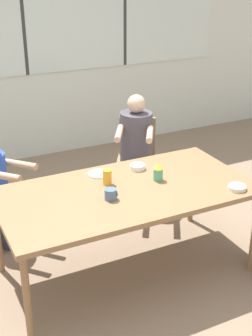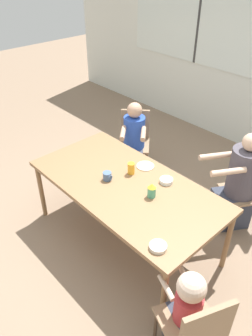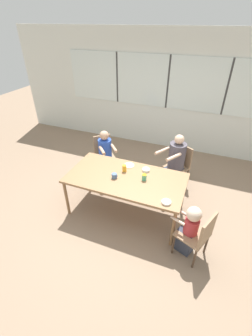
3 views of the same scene
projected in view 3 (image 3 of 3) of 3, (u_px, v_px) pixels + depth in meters
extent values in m
plane|color=#8C725B|center=(126.00, 210.00, 4.11)|extent=(16.00, 16.00, 0.00)
cube|color=silver|center=(167.00, 93.00, 5.44)|extent=(8.40, 0.06, 2.80)
cube|color=silver|center=(168.00, 83.00, 5.26)|extent=(5.20, 0.02, 1.19)
cube|color=#333333|center=(117.00, 78.00, 5.65)|extent=(0.04, 0.01, 1.19)
cube|color=#333333|center=(168.00, 83.00, 5.25)|extent=(0.04, 0.01, 1.19)
cube|color=#333333|center=(227.00, 88.00, 4.86)|extent=(0.04, 0.01, 1.19)
cube|color=olive|center=(126.00, 178.00, 3.71)|extent=(1.94, 0.99, 0.04)
cylinder|color=olive|center=(67.00, 198.00, 3.85)|extent=(0.05, 0.05, 0.70)
cylinder|color=olive|center=(173.00, 229.00, 3.29)|extent=(0.05, 0.05, 0.70)
cylinder|color=olive|center=(92.00, 171.00, 4.54)|extent=(0.05, 0.05, 0.70)
cylinder|color=olive|center=(183.00, 192.00, 3.98)|extent=(0.05, 0.05, 0.70)
cube|color=#937556|center=(176.00, 167.00, 4.54)|extent=(0.55, 0.55, 0.03)
cube|color=#937556|center=(184.00, 155.00, 4.50)|extent=(0.34, 0.23, 0.42)
cylinder|color=#4C3828|center=(176.00, 183.00, 4.46)|extent=(0.03, 0.03, 0.40)
cylinder|color=#4C3828|center=(164.00, 175.00, 4.68)|extent=(0.03, 0.03, 0.40)
cylinder|color=#4C3828|center=(187.00, 177.00, 4.63)|extent=(0.03, 0.03, 0.40)
cylinder|color=#4C3828|center=(175.00, 169.00, 4.85)|extent=(0.03, 0.03, 0.40)
cube|color=#937556|center=(105.00, 157.00, 4.89)|extent=(0.57, 0.57, 0.03)
cube|color=#937556|center=(102.00, 144.00, 4.90)|extent=(0.30, 0.28, 0.42)
cylinder|color=#4C3828|center=(115.00, 167.00, 4.92)|extent=(0.03, 0.03, 0.40)
cylinder|color=#4C3828|center=(100.00, 170.00, 4.82)|extent=(0.03, 0.03, 0.40)
cylinder|color=#4C3828|center=(110.00, 160.00, 5.18)|extent=(0.03, 0.03, 0.40)
cylinder|color=#4C3828|center=(96.00, 163.00, 5.08)|extent=(0.03, 0.03, 0.40)
cube|color=#937556|center=(192.00, 234.00, 3.14)|extent=(0.52, 0.52, 0.03)
cube|color=#937556|center=(207.00, 230.00, 2.91)|extent=(0.18, 0.37, 0.42)
cylinder|color=#4C3828|center=(173.00, 244.00, 3.25)|extent=(0.03, 0.03, 0.40)
cylinder|color=#4C3828|center=(186.00, 231.00, 3.46)|extent=(0.03, 0.03, 0.40)
cylinder|color=#4C3828|center=(194.00, 259.00, 3.06)|extent=(0.03, 0.03, 0.40)
cylinder|color=#4C3828|center=(206.00, 244.00, 3.26)|extent=(0.03, 0.03, 0.40)
cube|color=#333847|center=(172.00, 177.00, 4.59)|extent=(0.45, 0.48, 0.42)
cylinder|color=#4C4751|center=(177.00, 156.00, 4.36)|extent=(0.32, 0.32, 0.54)
sphere|color=#DBB293|center=(179.00, 139.00, 4.16)|extent=(0.18, 0.18, 0.18)
cylinder|color=#DBB293|center=(174.00, 157.00, 4.04)|extent=(0.23, 0.34, 0.06)
cylinder|color=#DBB293|center=(162.00, 151.00, 4.23)|extent=(0.23, 0.34, 0.06)
cube|color=#333847|center=(107.00, 167.00, 4.92)|extent=(0.41, 0.41, 0.42)
cylinder|color=#284CB7|center=(105.00, 149.00, 4.73)|extent=(0.28, 0.28, 0.42)
sphere|color=tan|center=(104.00, 135.00, 4.56)|extent=(0.19, 0.19, 0.19)
cylinder|color=tan|center=(114.00, 148.00, 4.52)|extent=(0.25, 0.26, 0.06)
cylinder|color=tan|center=(102.00, 150.00, 4.45)|extent=(0.25, 0.26, 0.06)
cube|color=#333847|center=(185.00, 240.00, 3.30)|extent=(0.29, 0.26, 0.42)
cylinder|color=#B23338|center=(191.00, 226.00, 3.09)|extent=(0.20, 0.20, 0.25)
sphere|color=beige|center=(194.00, 214.00, 2.96)|extent=(0.21, 0.21, 0.21)
cylinder|color=beige|center=(178.00, 221.00, 3.10)|extent=(0.22, 0.12, 0.04)
cylinder|color=beige|center=(185.00, 214.00, 3.21)|extent=(0.22, 0.12, 0.04)
cylinder|color=slate|center=(114.00, 176.00, 3.66)|extent=(0.09, 0.09, 0.08)
torus|color=slate|center=(117.00, 176.00, 3.64)|extent=(0.01, 0.06, 0.06)
cylinder|color=#4CA57F|center=(144.00, 177.00, 3.61)|extent=(0.08, 0.08, 0.10)
cone|color=gold|center=(144.00, 174.00, 3.57)|extent=(0.08, 0.08, 0.04)
cylinder|color=gold|center=(124.00, 168.00, 3.81)|extent=(0.07, 0.07, 0.12)
cylinder|color=white|center=(146.00, 170.00, 3.84)|extent=(0.13, 0.13, 0.04)
cylinder|color=silver|center=(166.00, 202.00, 3.17)|extent=(0.14, 0.14, 0.03)
cylinder|color=beige|center=(129.00, 165.00, 3.98)|extent=(0.18, 0.18, 0.01)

